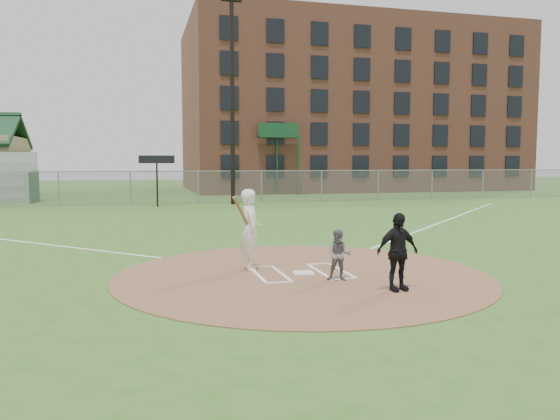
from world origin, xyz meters
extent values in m
plane|color=#346021|center=(0.00, 0.00, 0.00)|extent=(140.00, 140.00, 0.00)
cylinder|color=#895E40|center=(0.00, 0.00, 0.01)|extent=(8.40, 8.40, 0.02)
cube|color=white|center=(0.03, 0.03, 0.04)|extent=(0.53, 0.53, 0.03)
cube|color=white|center=(9.00, 9.00, 0.01)|extent=(17.04, 17.04, 0.01)
imported|color=slate|center=(0.56, -0.83, 0.57)|extent=(0.65, 0.60, 1.09)
imported|color=black|center=(1.34, -1.99, 0.79)|extent=(0.93, 0.47, 1.54)
cube|color=white|center=(-1.00, 0.15, 0.03)|extent=(0.08, 1.80, 0.01)
cube|color=white|center=(-0.45, 0.15, 0.03)|extent=(0.08, 1.80, 0.01)
cube|color=white|center=(-0.72, 1.05, 0.03)|extent=(0.62, 0.08, 0.01)
cube|color=white|center=(-0.72, -0.75, 0.03)|extent=(0.62, 0.08, 0.01)
cube|color=white|center=(1.00, 0.15, 0.03)|extent=(0.08, 1.80, 0.01)
cube|color=white|center=(0.45, 0.15, 0.03)|extent=(0.08, 1.80, 0.01)
cube|color=white|center=(0.72, 1.05, 0.03)|extent=(0.62, 0.08, 0.01)
cube|color=white|center=(0.72, -0.75, 0.03)|extent=(0.62, 0.08, 0.01)
imported|color=white|center=(-1.04, 0.74, 0.97)|extent=(0.51, 0.73, 1.90)
cylinder|color=brown|center=(-1.34, 0.34, 1.45)|extent=(0.46, 0.48, 0.70)
cube|color=slate|center=(0.00, 22.00, 1.00)|extent=(56.00, 0.03, 2.00)
cube|color=gray|center=(0.00, 22.00, 2.00)|extent=(56.00, 0.06, 0.06)
cube|color=gray|center=(0.00, 22.00, 1.00)|extent=(56.08, 0.08, 2.00)
cube|color=#194728|center=(-10.00, 26.20, 1.00)|extent=(0.08, 3.20, 2.00)
cube|color=#9D5643|center=(16.00, 38.00, 7.50)|extent=(30.00, 16.00, 15.00)
cube|color=black|center=(15.90, 29.94, 7.40)|extent=(26.60, 0.10, 12.20)
cube|color=#194728|center=(7.00, 29.34, 4.50)|extent=(3.20, 1.00, 0.15)
cube|color=#194728|center=(7.00, 29.84, 2.25)|extent=(0.12, 0.12, 4.50)
cube|color=#194728|center=(8.50, 28.89, 2.25)|extent=(0.12, 0.12, 4.50)
cube|color=#194728|center=(7.00, 29.34, 5.05)|extent=(3.20, 0.08, 1.00)
cylinder|color=black|center=(2.00, 21.00, 6.00)|extent=(0.26, 0.26, 12.00)
cylinder|color=black|center=(-2.50, 20.20, 1.30)|extent=(0.10, 0.10, 2.60)
cube|color=black|center=(-2.50, 20.20, 2.70)|extent=(2.00, 0.10, 0.45)
camera|label=1|loc=(-3.54, -11.62, 2.53)|focal=35.00mm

